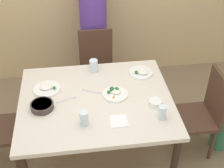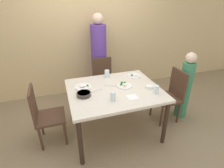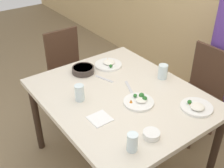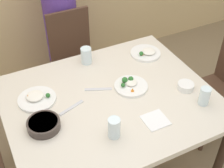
{
  "view_description": "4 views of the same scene",
  "coord_description": "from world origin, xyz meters",
  "px_view_note": "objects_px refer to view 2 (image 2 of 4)",
  "views": [
    {
      "loc": [
        -0.13,
        -2.06,
        2.48
      ],
      "look_at": [
        0.15,
        0.05,
        0.87
      ],
      "focal_mm": 50.0,
      "sensor_mm": 36.0,
      "label": 1
    },
    {
      "loc": [
        -0.72,
        -2.1,
        1.96
      ],
      "look_at": [
        -0.06,
        -0.09,
        0.89
      ],
      "focal_mm": 28.0,
      "sensor_mm": 36.0,
      "label": 2
    },
    {
      "loc": [
        1.4,
        -1.1,
        1.98
      ],
      "look_at": [
        -0.1,
        -0.0,
        0.79
      ],
      "focal_mm": 45.0,
      "sensor_mm": 36.0,
      "label": 3
    },
    {
      "loc": [
        -0.64,
        -1.33,
        2.1
      ],
      "look_at": [
        -0.01,
        -0.06,
        0.92
      ],
      "focal_mm": 50.0,
      "sensor_mm": 36.0,
      "label": 4
    }
  ],
  "objects_px": {
    "chair_child_spot": "(170,94)",
    "bowl_curry": "(84,94)",
    "chair_adult_spot": "(104,80)",
    "person_child": "(185,87)",
    "glass_water_tall": "(156,90)",
    "person_adult": "(99,60)",
    "plate_rice_adult": "(124,85)"
  },
  "relations": [
    {
      "from": "chair_child_spot",
      "to": "bowl_curry",
      "type": "relative_size",
      "value": 4.71
    },
    {
      "from": "chair_adult_spot",
      "to": "person_child",
      "type": "xyz_separation_m",
      "value": [
        1.19,
        -0.89,
        0.09
      ]
    },
    {
      "from": "chair_child_spot",
      "to": "glass_water_tall",
      "type": "xyz_separation_m",
      "value": [
        -0.5,
        -0.3,
        0.33
      ]
    },
    {
      "from": "person_adult",
      "to": "glass_water_tall",
      "type": "height_order",
      "value": "person_adult"
    },
    {
      "from": "plate_rice_adult",
      "to": "bowl_curry",
      "type": "bearing_deg",
      "value": -171.02
    },
    {
      "from": "chair_adult_spot",
      "to": "person_adult",
      "type": "height_order",
      "value": "person_adult"
    },
    {
      "from": "chair_adult_spot",
      "to": "bowl_curry",
      "type": "relative_size",
      "value": 4.71
    },
    {
      "from": "person_adult",
      "to": "chair_adult_spot",
      "type": "bearing_deg",
      "value": -90.0
    },
    {
      "from": "glass_water_tall",
      "to": "person_child",
      "type": "bearing_deg",
      "value": 21.48
    },
    {
      "from": "chair_child_spot",
      "to": "plate_rice_adult",
      "type": "xyz_separation_m",
      "value": [
        -0.83,
        0.04,
        0.29
      ]
    },
    {
      "from": "chair_child_spot",
      "to": "person_child",
      "type": "xyz_separation_m",
      "value": [
        0.27,
        -0.0,
        0.09
      ]
    },
    {
      "from": "bowl_curry",
      "to": "person_child",
      "type": "bearing_deg",
      "value": 1.96
    },
    {
      "from": "glass_water_tall",
      "to": "chair_adult_spot",
      "type": "bearing_deg",
      "value": 109.32
    },
    {
      "from": "chair_child_spot",
      "to": "plate_rice_adult",
      "type": "height_order",
      "value": "chair_child_spot"
    },
    {
      "from": "plate_rice_adult",
      "to": "glass_water_tall",
      "type": "relative_size",
      "value": 1.86
    },
    {
      "from": "chair_child_spot",
      "to": "bowl_curry",
      "type": "distance_m",
      "value": 1.48
    },
    {
      "from": "chair_adult_spot",
      "to": "chair_child_spot",
      "type": "relative_size",
      "value": 1.0
    },
    {
      "from": "person_child",
      "to": "bowl_curry",
      "type": "bearing_deg",
      "value": -178.04
    },
    {
      "from": "plate_rice_adult",
      "to": "person_child",
      "type": "bearing_deg",
      "value": -2.06
    },
    {
      "from": "person_child",
      "to": "plate_rice_adult",
      "type": "relative_size",
      "value": 5.28
    },
    {
      "from": "person_adult",
      "to": "plate_rice_adult",
      "type": "xyz_separation_m",
      "value": [
        0.09,
        -1.17,
        -0.02
      ]
    },
    {
      "from": "plate_rice_adult",
      "to": "person_adult",
      "type": "bearing_deg",
      "value": 94.24
    },
    {
      "from": "chair_child_spot",
      "to": "glass_water_tall",
      "type": "relative_size",
      "value": 7.51
    },
    {
      "from": "person_child",
      "to": "chair_adult_spot",
      "type": "bearing_deg",
      "value": 143.2
    },
    {
      "from": "person_adult",
      "to": "bowl_curry",
      "type": "bearing_deg",
      "value": -112.96
    },
    {
      "from": "chair_child_spot",
      "to": "plate_rice_adult",
      "type": "distance_m",
      "value": 0.88
    },
    {
      "from": "bowl_curry",
      "to": "glass_water_tall",
      "type": "bearing_deg",
      "value": -14.31
    },
    {
      "from": "person_child",
      "to": "glass_water_tall",
      "type": "xyz_separation_m",
      "value": [
        -0.77,
        -0.3,
        0.25
      ]
    },
    {
      "from": "chair_child_spot",
      "to": "person_child",
      "type": "height_order",
      "value": "person_child"
    },
    {
      "from": "bowl_curry",
      "to": "chair_adult_spot",
      "type": "bearing_deg",
      "value": 60.4
    },
    {
      "from": "chair_adult_spot",
      "to": "person_child",
      "type": "height_order",
      "value": "person_child"
    },
    {
      "from": "person_adult",
      "to": "glass_water_tall",
      "type": "bearing_deg",
      "value": -74.58
    }
  ]
}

